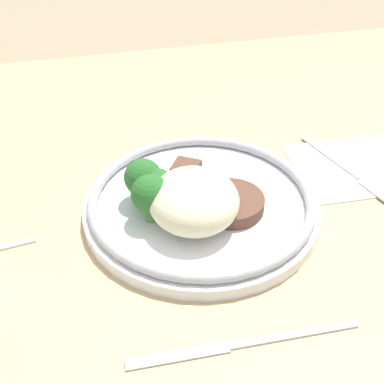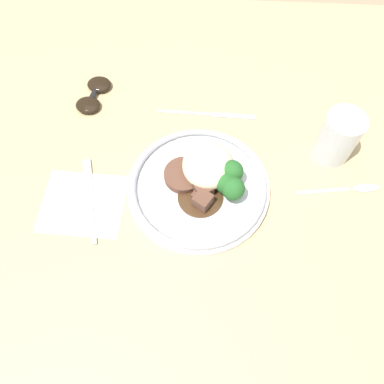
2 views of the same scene
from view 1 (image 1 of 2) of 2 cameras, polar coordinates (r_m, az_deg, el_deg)
name	(u,v)px [view 1 (image 1 of 2)]	position (r m, az deg, el deg)	size (l,w,h in m)	color
ground_plane	(250,265)	(0.64, 6.17, -7.73)	(8.00, 8.00, 0.00)	#998466
dining_table	(251,250)	(0.62, 6.32, -6.13)	(1.57, 1.08, 0.05)	tan
napkin	(355,167)	(0.74, 16.95, 2.58)	(0.16, 0.14, 0.00)	white
plate	(195,201)	(0.61, 0.33, -0.96)	(0.27, 0.27, 0.07)	white
fork	(359,178)	(0.71, 17.36, 1.46)	(0.06, 0.18, 0.00)	#B7B7BC
knife	(236,345)	(0.50, 4.70, -16.00)	(0.22, 0.02, 0.00)	#B7B7BC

